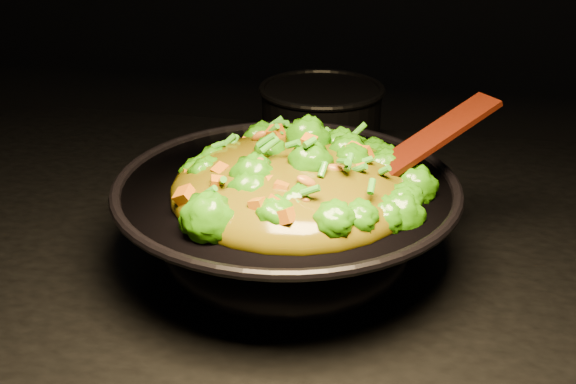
# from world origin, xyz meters

# --- Properties ---
(wok) EXTENTS (0.55, 0.55, 0.12)m
(wok) POSITION_xyz_m (0.11, -0.10, 0.96)
(wok) COLOR black
(wok) RESTS_ON stovetop
(stir_fry) EXTENTS (0.38, 0.38, 0.11)m
(stir_fry) POSITION_xyz_m (0.12, -0.12, 1.07)
(stir_fry) COLOR #287108
(stir_fry) RESTS_ON wok
(spatula) EXTENTS (0.23, 0.20, 0.11)m
(spatula) POSITION_xyz_m (0.26, -0.08, 1.07)
(spatula) COLOR #3C0E04
(spatula) RESTS_ON wok
(back_pot) EXTENTS (0.28, 0.28, 0.12)m
(back_pot) POSITION_xyz_m (0.09, 0.32, 0.96)
(back_pot) COLOR black
(back_pot) RESTS_ON stovetop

